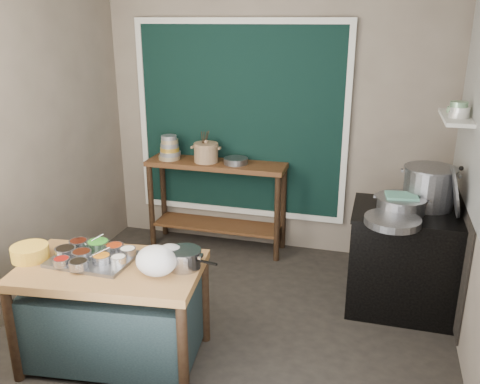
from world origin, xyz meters
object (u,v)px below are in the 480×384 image
(ceramic_crock, at_px, (206,154))
(steamer, at_px, (401,205))
(utensil_cup, at_px, (205,157))
(stock_pot, at_px, (429,187))
(condiment_tray, at_px, (93,259))
(yellow_basin, at_px, (30,252))
(back_counter, at_px, (217,205))
(prep_table, at_px, (114,314))
(saucepan, at_px, (184,259))
(stove_block, at_px, (405,262))

(ceramic_crock, bearing_deg, steamer, -21.77)
(utensil_cup, xyz_separation_m, stock_pot, (2.14, -0.56, 0.05))
(condiment_tray, relative_size, steamer, 1.37)
(yellow_basin, bearing_deg, condiment_tray, 12.31)
(back_counter, bearing_deg, prep_table, -92.82)
(back_counter, distance_m, yellow_basin, 2.22)
(saucepan, bearing_deg, utensil_cup, 116.10)
(condiment_tray, xyz_separation_m, steamer, (2.06, 1.20, 0.18))
(condiment_tray, height_order, ceramic_crock, ceramic_crock)
(stove_block, height_order, condiment_tray, stove_block)
(prep_table, relative_size, back_counter, 0.86)
(stove_block, bearing_deg, yellow_basin, -152.41)
(condiment_tray, height_order, saucepan, saucepan)
(condiment_tray, height_order, steamer, steamer)
(saucepan, xyz_separation_m, ceramic_crock, (-0.50, 1.89, 0.22))
(steamer, bearing_deg, prep_table, -146.96)
(utensil_cup, bearing_deg, steamer, -21.39)
(stove_block, bearing_deg, stock_pot, 48.89)
(yellow_basin, xyz_separation_m, steamer, (2.50, 1.29, 0.15))
(saucepan, bearing_deg, condiment_tray, -162.56)
(stove_block, xyz_separation_m, utensil_cup, (-2.01, 0.70, 0.58))
(condiment_tray, xyz_separation_m, utensil_cup, (0.14, 1.95, 0.24))
(back_counter, height_order, stock_pot, stock_pot)
(stove_block, relative_size, steamer, 2.22)
(back_counter, xyz_separation_m, ceramic_crock, (-0.10, -0.02, 0.56))
(stove_block, xyz_separation_m, ceramic_crock, (-2.00, 0.71, 0.61))
(prep_table, bearing_deg, back_counter, 80.14)
(saucepan, height_order, steamer, steamer)
(stove_block, height_order, yellow_basin, stove_block)
(stove_block, distance_m, utensil_cup, 2.21)
(stove_block, xyz_separation_m, condiment_tray, (-2.15, -1.26, 0.34))
(steamer, bearing_deg, back_counter, 156.49)
(prep_table, relative_size, saucepan, 5.20)
(condiment_tray, distance_m, utensil_cup, 1.97)
(back_counter, bearing_deg, stock_pot, -16.23)
(stock_pot, bearing_deg, yellow_basin, -151.15)
(yellow_basin, distance_m, saucepan, 1.10)
(utensil_cup, distance_m, stock_pot, 2.21)
(condiment_tray, distance_m, yellow_basin, 0.45)
(yellow_basin, relative_size, stock_pot, 0.60)
(back_counter, relative_size, saucepan, 6.03)
(prep_table, distance_m, utensil_cup, 2.09)
(back_counter, height_order, saucepan, back_counter)
(condiment_tray, relative_size, utensil_cup, 3.32)
(stove_block, xyz_separation_m, saucepan, (-1.50, -1.18, 0.39))
(stock_pot, xyz_separation_m, steamer, (-0.21, -0.20, -0.10))
(condiment_tray, xyz_separation_m, saucepan, (0.66, 0.08, 0.05))
(back_counter, height_order, steamer, steamer)
(back_counter, distance_m, steamer, 2.03)
(utensil_cup, relative_size, ceramic_crock, 0.63)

